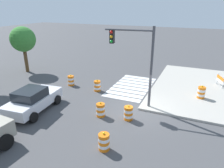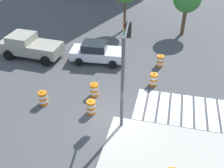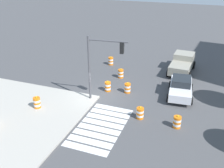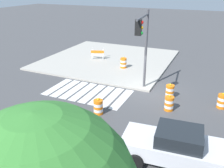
# 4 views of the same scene
# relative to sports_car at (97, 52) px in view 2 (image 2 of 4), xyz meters

# --- Properties ---
(ground_plane) EXTENTS (120.00, 120.00, 0.00)m
(ground_plane) POSITION_rel_sports_car_xyz_m (2.91, -6.57, -0.81)
(ground_plane) COLOR #474749
(crosswalk_stripes) EXTENTS (5.85, 3.20, 0.02)m
(crosswalk_stripes) POSITION_rel_sports_car_xyz_m (6.91, -4.77, -0.80)
(crosswalk_stripes) COLOR silver
(crosswalk_stripes) RESTS_ON ground
(sports_car) EXTENTS (4.44, 2.42, 1.63)m
(sports_car) POSITION_rel_sports_car_xyz_m (0.00, 0.00, 0.00)
(sports_car) COLOR silver
(sports_car) RESTS_ON ground
(pickup_truck) EXTENTS (5.26, 2.59, 1.92)m
(pickup_truck) POSITION_rel_sports_car_xyz_m (-5.75, -0.51, 0.16)
(pickup_truck) COLOR gray
(pickup_truck) RESTS_ON ground
(traffic_barrel_near_corner) EXTENTS (0.56, 0.56, 1.02)m
(traffic_barrel_near_corner) POSITION_rel_sports_car_xyz_m (1.44, -6.37, -0.36)
(traffic_barrel_near_corner) COLOR orange
(traffic_barrel_near_corner) RESTS_ON ground
(traffic_barrel_crosswalk_end) EXTENTS (0.56, 0.56, 1.02)m
(traffic_barrel_crosswalk_end) POSITION_rel_sports_car_xyz_m (-1.83, -6.22, -0.36)
(traffic_barrel_crosswalk_end) COLOR orange
(traffic_barrel_crosswalk_end) RESTS_ON ground
(traffic_barrel_median_near) EXTENTS (0.56, 0.56, 1.02)m
(traffic_barrel_median_near) POSITION_rel_sports_car_xyz_m (5.09, 0.40, -0.36)
(traffic_barrel_median_near) COLOR orange
(traffic_barrel_median_near) RESTS_ON ground
(traffic_barrel_median_far) EXTENTS (0.56, 0.56, 1.02)m
(traffic_barrel_median_far) POSITION_rel_sports_car_xyz_m (1.11, -4.57, -0.36)
(traffic_barrel_median_far) COLOR orange
(traffic_barrel_median_far) RESTS_ON ground
(traffic_barrel_lane_center) EXTENTS (0.56, 0.56, 1.02)m
(traffic_barrel_lane_center) POSITION_rel_sports_car_xyz_m (4.86, -2.40, -0.36)
(traffic_barrel_lane_center) COLOR orange
(traffic_barrel_lane_center) RESTS_ON ground
(traffic_light_pole) EXTENTS (0.64, 3.28, 5.50)m
(traffic_light_pole) POSITION_rel_sports_car_xyz_m (3.38, -6.04, 3.10)
(traffic_light_pole) COLOR #4C4C51
(traffic_light_pole) RESTS_ON sidewalk_corner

